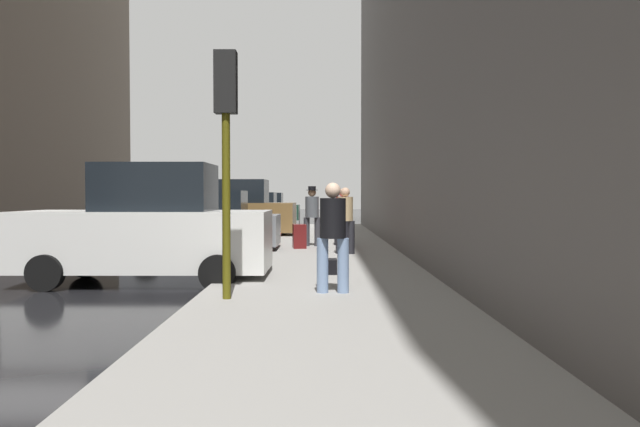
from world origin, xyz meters
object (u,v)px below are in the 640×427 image
(rolling_suitcase, at_px, (301,236))
(duffel_bag, at_px, (330,266))
(parked_silver_sedan, at_px, (254,212))
(pedestrian_in_tan_coat, at_px, (347,217))
(parked_white_van, at_px, (150,229))
(pedestrian_with_beanie, at_px, (314,213))
(fire_hydrant, at_px, (276,233))
(parked_gray_coupe, at_px, (207,224))
(parked_dark_green_sedan, at_px, (265,209))
(pedestrian_in_jeans, at_px, (335,231))
(parked_bronze_suv, at_px, (238,212))
(traffic_light, at_px, (228,120))
(pedestrian_in_red_jacket, at_px, (345,214))

(rolling_suitcase, relative_size, duffel_bag, 2.36)
(parked_silver_sedan, distance_m, pedestrian_in_tan_coat, 14.03)
(pedestrian_in_tan_coat, bearing_deg, parked_white_van, -131.42)
(parked_silver_sedan, bearing_deg, pedestrian_with_beanie, -74.89)
(fire_hydrant, height_order, rolling_suitcase, rolling_suitcase)
(parked_gray_coupe, bearing_deg, duffel_bag, -58.39)
(pedestrian_in_tan_coat, height_order, duffel_bag, pedestrian_in_tan_coat)
(parked_silver_sedan, bearing_deg, parked_gray_coupe, -90.00)
(pedestrian_in_tan_coat, distance_m, rolling_suitcase, 2.19)
(parked_dark_green_sedan, bearing_deg, fire_hydrant, -83.46)
(rolling_suitcase, bearing_deg, parked_gray_coupe, -174.09)
(parked_white_van, relative_size, parked_dark_green_sedan, 1.09)
(parked_silver_sedan, bearing_deg, pedestrian_in_tan_coat, -73.98)
(parked_gray_coupe, relative_size, pedestrian_in_jeans, 2.46)
(parked_bronze_suv, relative_size, fire_hydrant, 6.63)
(traffic_light, height_order, pedestrian_in_red_jacket, traffic_light)
(parked_dark_green_sedan, xyz_separation_m, traffic_light, (1.85, -25.87, 1.91))
(traffic_light, height_order, pedestrian_in_tan_coat, traffic_light)
(parked_white_van, distance_m, pedestrian_with_beanie, 7.44)
(parked_bronze_suv, height_order, parked_dark_green_sedan, parked_bronze_suv)
(rolling_suitcase, bearing_deg, parked_dark_green_sedan, 98.70)
(parked_gray_coupe, bearing_deg, fire_hydrant, 43.73)
(parked_bronze_suv, bearing_deg, fire_hydrant, -68.30)
(pedestrian_in_tan_coat, bearing_deg, traffic_light, -106.13)
(pedestrian_with_beanie, bearing_deg, parked_silver_sedan, 105.11)
(duffel_bag, bearing_deg, parked_bronze_suv, 106.06)
(duffel_bag, bearing_deg, fire_hydrant, 102.34)
(parked_dark_green_sedan, distance_m, pedestrian_in_jeans, 25.54)
(fire_hydrant, relative_size, traffic_light, 0.20)
(pedestrian_with_beanie, bearing_deg, parked_dark_green_sedan, 100.27)
(pedestrian_with_beanie, height_order, rolling_suitcase, pedestrian_with_beanie)
(pedestrian_in_tan_coat, relative_size, duffel_bag, 3.89)
(parked_bronze_suv, xyz_separation_m, pedestrian_in_jeans, (3.42, -14.10, 0.07))
(parked_white_van, bearing_deg, pedestrian_in_jeans, -30.66)
(parked_silver_sedan, relative_size, pedestrian_in_jeans, 2.48)
(parked_dark_green_sedan, bearing_deg, parked_gray_coupe, -90.00)
(parked_bronze_suv, height_order, duffel_bag, parked_bronze_suv)
(parked_silver_sedan, distance_m, pedestrian_in_jeans, 20.19)
(pedestrian_with_beanie, height_order, duffel_bag, pedestrian_with_beanie)
(parked_dark_green_sedan, bearing_deg, parked_white_van, -90.00)
(parked_white_van, distance_m, duffel_bag, 3.48)
(parked_white_van, distance_m, parked_bronze_suv, 12.07)
(parked_bronze_suv, height_order, pedestrian_with_beanie, parked_bronze_suv)
(parked_gray_coupe, height_order, duffel_bag, parked_gray_coupe)
(parked_gray_coupe, distance_m, fire_hydrant, 2.52)
(rolling_suitcase, bearing_deg, pedestrian_in_jeans, -84.45)
(parked_silver_sedan, distance_m, traffic_light, 20.62)
(parked_gray_coupe, relative_size, parked_dark_green_sedan, 1.00)
(parked_gray_coupe, relative_size, traffic_light, 1.17)
(pedestrian_in_jeans, relative_size, rolling_suitcase, 1.64)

